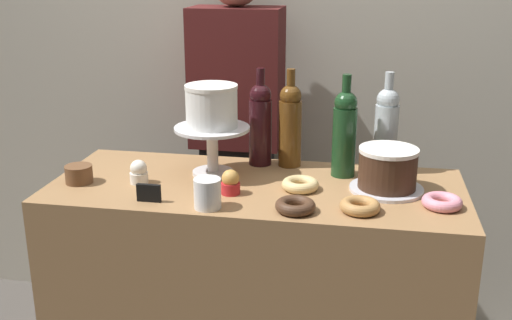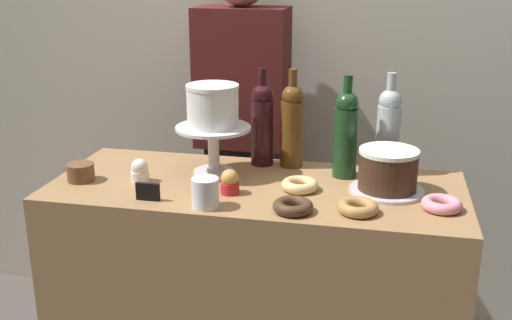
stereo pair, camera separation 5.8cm
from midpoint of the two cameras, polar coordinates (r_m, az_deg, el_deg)
back_wall at (r=2.61m, az=4.63°, el=12.01°), size 6.00×0.05×2.60m
display_counter at (r=2.09m, az=0.82°, el=-14.14°), size 1.26×0.52×0.91m
cake_stand_pedestal at (r=1.96m, az=-3.12°, el=1.70°), size 0.24×0.24×0.16m
white_layer_cake at (r=1.93m, az=-3.17°, el=5.04°), size 0.16×0.16×0.13m
silver_serving_platter at (r=1.88m, az=12.86°, el=-2.75°), size 0.22×0.22×0.01m
chocolate_round_cake at (r=1.86m, az=13.00°, el=-0.84°), size 0.18×0.18×0.12m
wine_bottle_clear at (r=2.01m, az=12.96°, el=2.78°), size 0.08×0.08×0.33m
wine_bottle_amber at (r=2.03m, az=4.18°, el=3.35°), size 0.08×0.08×0.33m
wine_bottle_green at (r=1.95m, az=9.16°, el=2.53°), size 0.08×0.08×0.33m
wine_bottle_dark_red at (r=2.04m, az=1.40°, el=3.48°), size 0.08×0.08×0.33m
cupcake_vanilla at (r=1.93m, az=-9.88°, el=-1.02°), size 0.06×0.06×0.07m
cupcake_caramel at (r=1.81m, az=-1.53°, el=-2.08°), size 0.06×0.06×0.07m
donut_glazed at (r=1.85m, az=4.98°, el=-2.32°), size 0.11×0.11×0.03m
donut_maple at (r=1.71m, az=10.39°, el=-4.34°), size 0.11×0.11×0.03m
donut_pink at (r=1.78m, az=17.70°, el=-3.93°), size 0.11×0.11×0.03m
donut_chocolate at (r=1.69m, az=4.42°, el=-4.30°), size 0.11×0.11×0.03m
cookie_stack at (r=1.98m, az=-15.12°, el=-1.10°), size 0.08×0.08×0.05m
price_sign_chalkboard at (r=1.78m, az=-9.07°, el=-2.92°), size 0.07×0.01×0.05m
coffee_cup_ceramic at (r=1.71m, az=-3.74°, el=-3.06°), size 0.08×0.08×0.08m
barista_figure at (r=2.54m, az=-0.57°, el=1.29°), size 0.36×0.22×1.60m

